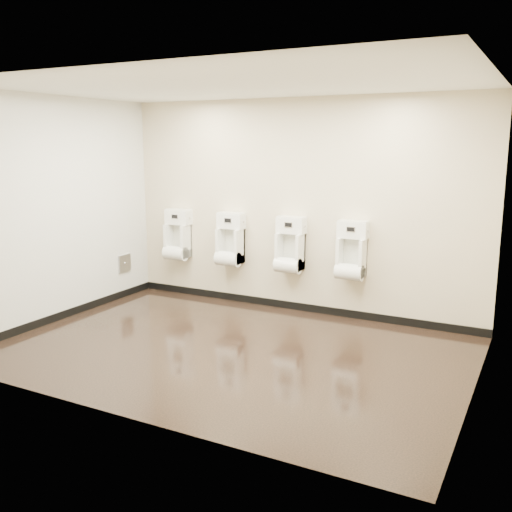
{
  "coord_description": "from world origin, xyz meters",
  "views": [
    {
      "loc": [
        2.99,
        -5.12,
        2.24
      ],
      "look_at": [
        0.03,
        0.55,
        0.96
      ],
      "focal_mm": 40.0,
      "sensor_mm": 36.0,
      "label": 1
    }
  ],
  "objects": [
    {
      "name": "skirting_left",
      "position": [
        -2.49,
        0.0,
        0.05
      ],
      "size": [
        0.02,
        3.5,
        0.1
      ],
      "primitive_type": "cube",
      "color": "black",
      "rests_on": "ground"
    },
    {
      "name": "ceiling",
      "position": [
        0.0,
        0.0,
        2.8
      ],
      "size": [
        5.0,
        3.5,
        0.0
      ],
      "primitive_type": "cube",
      "color": "silver"
    },
    {
      "name": "right_wall",
      "position": [
        2.5,
        0.0,
        1.4
      ],
      "size": [
        0.02,
        3.5,
        2.8
      ],
      "primitive_type": "cube",
      "color": "beige",
      "rests_on": "ground"
    },
    {
      "name": "urinal_3",
      "position": [
        0.81,
        1.62,
        0.85
      ],
      "size": [
        0.39,
        0.29,
        0.72
      ],
      "color": "white",
      "rests_on": "back_wall"
    },
    {
      "name": "left_wall",
      "position": [
        -2.5,
        0.0,
        1.4
      ],
      "size": [
        0.02,
        3.5,
        2.8
      ],
      "primitive_type": "cube",
      "color": "beige",
      "rests_on": "ground"
    },
    {
      "name": "front_wall",
      "position": [
        0.0,
        -1.75,
        1.4
      ],
      "size": [
        5.0,
        0.02,
        2.8
      ],
      "primitive_type": "cube",
      "color": "beige",
      "rests_on": "ground"
    },
    {
      "name": "urinal_2",
      "position": [
        -0.03,
        1.62,
        0.85
      ],
      "size": [
        0.39,
        0.29,
        0.72
      ],
      "color": "white",
      "rests_on": "back_wall"
    },
    {
      "name": "ground",
      "position": [
        0.0,
        0.0,
        0.0
      ],
      "size": [
        5.0,
        3.5,
        0.0
      ],
      "primitive_type": "cube",
      "color": "black",
      "rests_on": "ground"
    },
    {
      "name": "back_wall",
      "position": [
        0.0,
        1.75,
        1.4
      ],
      "size": [
        5.0,
        0.02,
        2.8
      ],
      "primitive_type": "cube",
      "color": "beige",
      "rests_on": "ground"
    },
    {
      "name": "tile_overlay_left",
      "position": [
        -2.5,
        0.0,
        1.4
      ],
      "size": [
        0.01,
        3.5,
        2.8
      ],
      "primitive_type": "cube",
      "color": "silver",
      "rests_on": "ground"
    },
    {
      "name": "skirting_back",
      "position": [
        0.0,
        1.74,
        0.05
      ],
      "size": [
        5.0,
        0.02,
        0.1
      ],
      "primitive_type": "cube",
      "color": "black",
      "rests_on": "ground"
    },
    {
      "name": "access_panel",
      "position": [
        -2.48,
        1.2,
        0.5
      ],
      "size": [
        0.04,
        0.25,
        0.25
      ],
      "color": "#9E9EA3",
      "rests_on": "left_wall"
    },
    {
      "name": "urinal_0",
      "position": [
        -1.83,
        1.62,
        0.85
      ],
      "size": [
        0.39,
        0.29,
        0.72
      ],
      "color": "white",
      "rests_on": "back_wall"
    },
    {
      "name": "urinal_1",
      "position": [
        -0.94,
        1.62,
        0.85
      ],
      "size": [
        0.39,
        0.29,
        0.72
      ],
      "color": "white",
      "rests_on": "back_wall"
    }
  ]
}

